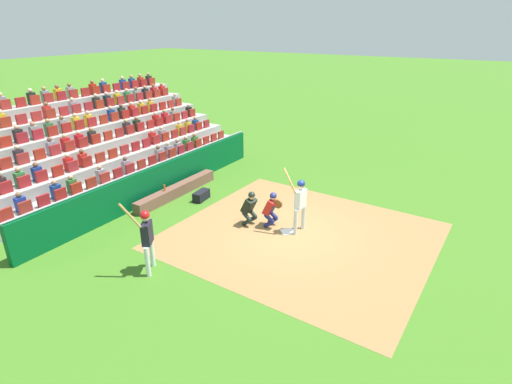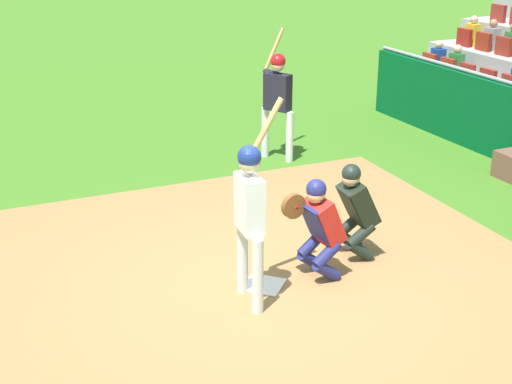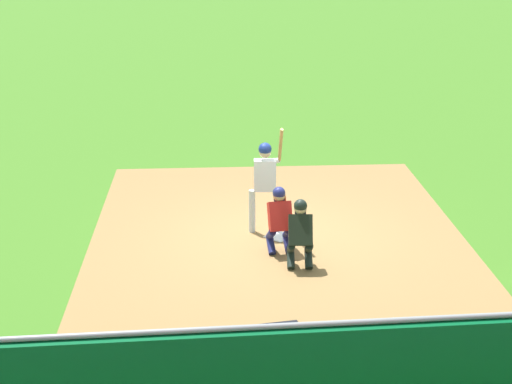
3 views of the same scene
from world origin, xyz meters
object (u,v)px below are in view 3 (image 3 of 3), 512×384
water_bottle_on_bench (350,356)px  catcher_crouching (280,216)px  batter_at_plate (266,177)px  equipment_duffel_bag (274,340)px  home_plate_marker (279,236)px  dugout_bench (297,382)px  home_plate_umpire (300,231)px

water_bottle_on_bench → catcher_crouching: bearing=94.1°
batter_at_plate → catcher_crouching: 1.08m
batter_at_plate → equipment_duffel_bag: size_ratio=2.94×
water_bottle_on_bench → home_plate_marker: bearing=92.8°
batter_at_plate → water_bottle_on_bench: size_ratio=8.86×
dugout_bench → home_plate_umpire: bearing=80.9°
home_plate_marker → water_bottle_on_bench: 5.32m
dugout_bench → water_bottle_on_bench: size_ratio=17.10×
catcher_crouching → water_bottle_on_bench: (0.33, -4.61, -0.15)m
batter_at_plate → dugout_bench: 5.65m
batter_at_plate → water_bottle_on_bench: (0.49, -5.57, -0.60)m
dugout_bench → equipment_duffel_bag: size_ratio=5.67×
home_plate_marker → equipment_duffel_bag: (-0.59, -4.16, 0.17)m
home_plate_umpire → equipment_duffel_bag: 2.94m
home_plate_umpire → batter_at_plate: bearing=104.9°
home_plate_marker → equipment_duffel_bag: 4.20m
home_plate_marker → batter_at_plate: batter_at_plate is taller
home_plate_marker → batter_at_plate: bearing=129.4°
home_plate_marker → home_plate_umpire: 1.55m
home_plate_marker → water_bottle_on_bench: water_bottle_on_bench is taller
home_plate_umpire → dugout_bench: home_plate_umpire is taller
batter_at_plate → water_bottle_on_bench: bearing=-84.9°
home_plate_marker → water_bottle_on_bench: (0.26, -5.29, 0.55)m
dugout_bench → batter_at_plate: bearing=88.1°
equipment_duffel_bag → dugout_bench: bearing=-88.0°
catcher_crouching → batter_at_plate: bearing=99.7°
home_plate_marker → catcher_crouching: bearing=-96.0°
catcher_crouching → dugout_bench: 4.64m
batter_at_plate → home_plate_umpire: (0.44, -1.66, -0.47)m
dugout_bench → water_bottle_on_bench: bearing=-0.3°
equipment_duffel_bag → batter_at_plate: bearing=78.8°
batter_at_plate → home_plate_marker: bearing=-50.6°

